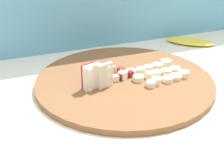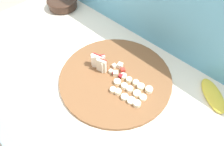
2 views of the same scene
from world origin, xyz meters
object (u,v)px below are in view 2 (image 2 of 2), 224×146
(cutting_board, at_px, (115,77))
(banana_peel, at_px, (213,95))
(apple_dice_pile, at_px, (117,70))
(banana_slice_rows, at_px, (131,90))
(ceramic_bowl, at_px, (62,3))
(apple_wedge_fan, at_px, (99,62))

(cutting_board, bearing_deg, banana_peel, 31.14)
(apple_dice_pile, relative_size, banana_slice_rows, 0.51)
(ceramic_bowl, bearing_deg, apple_dice_pile, -14.25)
(cutting_board, distance_m, apple_dice_pile, 0.03)
(apple_dice_pile, bearing_deg, apple_wedge_fan, -153.79)
(banana_slice_rows, bearing_deg, apple_wedge_fan, -179.88)
(cutting_board, distance_m, banana_slice_rows, 0.09)
(apple_wedge_fan, bearing_deg, banana_peel, 27.28)
(apple_wedge_fan, bearing_deg, cutting_board, 9.22)
(ceramic_bowl, bearing_deg, banana_slice_rows, -14.97)
(cutting_board, bearing_deg, apple_wedge_fan, -170.78)
(banana_slice_rows, relative_size, banana_peel, 0.93)
(ceramic_bowl, bearing_deg, cutting_board, -16.03)
(ceramic_bowl, xyz_separation_m, banana_peel, (0.86, 0.03, -0.02))
(apple_dice_pile, xyz_separation_m, ceramic_bowl, (-0.54, 0.14, 0.01))
(banana_peel, bearing_deg, banana_slice_rows, -138.15)
(cutting_board, height_order, apple_wedge_fan, apple_wedge_fan)
(cutting_board, height_order, apple_dice_pile, apple_dice_pile)
(banana_slice_rows, bearing_deg, apple_dice_pile, 161.08)
(banana_slice_rows, bearing_deg, cutting_board, 171.99)
(banana_slice_rows, bearing_deg, ceramic_bowl, 165.03)
(cutting_board, xyz_separation_m, apple_dice_pile, (-0.01, 0.02, 0.02))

